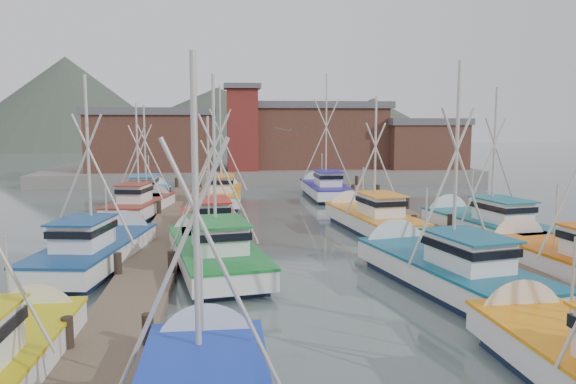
{
  "coord_description": "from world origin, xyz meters",
  "views": [
    {
      "loc": [
        -4.02,
        -23.24,
        6.14
      ],
      "look_at": [
        -0.78,
        4.39,
        2.6
      ],
      "focal_mm": 35.0,
      "sensor_mm": 36.0,
      "label": 1
    }
  ],
  "objects": [
    {
      "name": "boat_10",
      "position": [
        -9.22,
        13.66,
        0.68
      ],
      "size": [
        3.96,
        8.5,
        7.89
      ],
      "rotation": [
        0.0,
        0.0,
        -0.19
      ],
      "color": "#101D38",
      "rests_on": "ground"
    },
    {
      "name": "boat_13",
      "position": [
        4.13,
        21.2,
        0.69
      ],
      "size": [
        4.19,
        9.15,
        10.6
      ],
      "rotation": [
        0.0,
        0.0,
        0.01
      ],
      "color": "#101D38",
      "rests_on": "ground"
    },
    {
      "name": "lookout_tower",
      "position": [
        -2.0,
        33.0,
        5.55
      ],
      "size": [
        3.6,
        3.6,
        8.5
      ],
      "color": "maroon",
      "rests_on": "quay"
    },
    {
      "name": "shed_right",
      "position": [
        17.0,
        34.0,
        3.84
      ],
      "size": [
        8.48,
        6.36,
        5.2
      ],
      "color": "brown",
      "rests_on": "quay"
    },
    {
      "name": "dock_left",
      "position": [
        -7.0,
        4.04,
        0.21
      ],
      "size": [
        2.3,
        46.0,
        1.5
      ],
      "color": "brown",
      "rests_on": "ground"
    },
    {
      "name": "boat_8",
      "position": [
        -4.79,
        6.21,
        0.67
      ],
      "size": [
        3.54,
        9.32,
        7.16
      ],
      "rotation": [
        0.0,
        0.0,
        0.08
      ],
      "color": "#101D38",
      "rests_on": "ground"
    },
    {
      "name": "boat_12",
      "position": [
        -4.11,
        18.66,
        0.68
      ],
      "size": [
        3.82,
        9.29,
        9.51
      ],
      "rotation": [
        0.0,
        0.0,
        -0.04
      ],
      "color": "#101D38",
      "rests_on": "ground"
    },
    {
      "name": "shed_center",
      "position": [
        6.0,
        37.0,
        4.69
      ],
      "size": [
        14.84,
        9.54,
        6.9
      ],
      "color": "brown",
      "rests_on": "quay"
    },
    {
      "name": "boat_14",
      "position": [
        -9.59,
        19.17,
        0.68
      ],
      "size": [
        3.36,
        8.78,
        8.03
      ],
      "rotation": [
        0.0,
        0.0,
        -0.0
      ],
      "color": "#101D38",
      "rests_on": "ground"
    },
    {
      "name": "ground",
      "position": [
        0.0,
        0.0,
        0.0
      ],
      "size": [
        260.0,
        260.0,
        0.0
      ],
      "primitive_type": "plane",
      "color": "#516160",
      "rests_on": "ground"
    },
    {
      "name": "boat_9",
      "position": [
        4.18,
        7.28,
        0.68
      ],
      "size": [
        3.94,
        9.35,
        8.26
      ],
      "rotation": [
        0.0,
        0.0,
        0.13
      ],
      "color": "#101D38",
      "rests_on": "ground"
    },
    {
      "name": "boat_7",
      "position": [
        9.53,
        -3.23,
        0.69
      ],
      "size": [
        4.36,
        9.8,
        10.91
      ],
      "rotation": [
        0.0,
        0.0,
        0.12
      ],
      "color": "#101D38",
      "rests_on": "ground"
    },
    {
      "name": "gull_far",
      "position": [
        -0.73,
        3.83,
        5.71
      ],
      "size": [
        1.51,
        0.66,
        0.24
      ],
      "rotation": [
        0.0,
        0.0,
        -0.51
      ],
      "color": "gray",
      "rests_on": "ground"
    },
    {
      "name": "quay",
      "position": [
        0.0,
        37.0,
        0.6
      ],
      "size": [
        44.0,
        16.0,
        1.2
      ],
      "primitive_type": "cube",
      "color": "slate",
      "rests_on": "ground"
    },
    {
      "name": "boat_4",
      "position": [
        -4.47,
        0.14,
        0.68
      ],
      "size": [
        4.58,
        10.12,
        8.86
      ],
      "rotation": [
        0.0,
        0.0,
        0.17
      ],
      "color": "#101D38",
      "rests_on": "ground"
    },
    {
      "name": "dock_right",
      "position": [
        7.0,
        4.04,
        0.21
      ],
      "size": [
        2.3,
        46.0,
        1.5
      ],
      "color": "brown",
      "rests_on": "ground"
    },
    {
      "name": "boat_11",
      "position": [
        9.6,
        4.59,
        0.68
      ],
      "size": [
        4.42,
        9.57,
        8.64
      ],
      "rotation": [
        0.0,
        0.0,
        0.18
      ],
      "color": "#101D38",
      "rests_on": "ground"
    },
    {
      "name": "boat_5",
      "position": [
        4.01,
        -3.6,
        0.68
      ],
      "size": [
        4.88,
        10.06,
        9.08
      ],
      "rotation": [
        0.0,
        0.0,
        0.21
      ],
      "color": "#101D38",
      "rests_on": "ground"
    },
    {
      "name": "boat_6",
      "position": [
        -9.32,
        1.03,
        0.68
      ],
      "size": [
        4.22,
        9.41,
        8.75
      ],
      "rotation": [
        0.0,
        0.0,
        -0.17
      ],
      "color": "#101D38",
      "rests_on": "ground"
    },
    {
      "name": "shed_left",
      "position": [
        -11.0,
        35.0,
        4.34
      ],
      "size": [
        12.72,
        8.48,
        6.2
      ],
      "color": "brown",
      "rests_on": "quay"
    },
    {
      "name": "distant_hills",
      "position": [
        -12.76,
        122.59,
        0.0
      ],
      "size": [
        175.0,
        140.0,
        42.0
      ],
      "color": "#434E41",
      "rests_on": "ground"
    }
  ]
}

